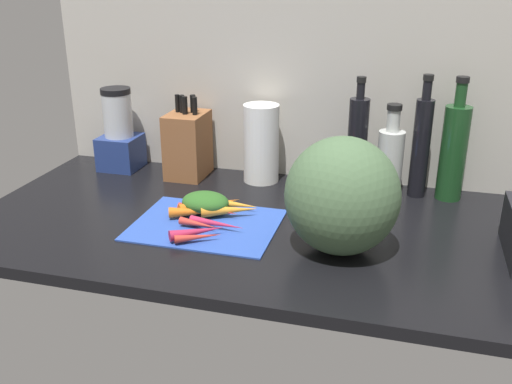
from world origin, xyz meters
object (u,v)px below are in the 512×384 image
carrot_0 (197,232)px  cutting_board (206,224)px  winter_squash (342,196)px  carrot_2 (196,212)px  carrot_5 (198,237)px  carrot_8 (229,210)px  blender_appliance (119,135)px  carrot_1 (238,205)px  paper_towel_roll (261,144)px  bottle_2 (421,145)px  carrot_3 (210,204)px  carrot_7 (198,224)px  bottle_1 (390,159)px  carrot_4 (208,210)px  bottle_0 (357,144)px  knife_block (188,144)px  carrot_6 (217,224)px  bottle_3 (454,150)px

carrot_0 → cutting_board: bearing=95.7°
winter_squash → carrot_2: bearing=168.7°
carrot_5 → carrot_8: size_ratio=0.75×
carrot_8 → blender_appliance: (-47.43, 29.93, 9.03)cm
carrot_1 → carrot_5: carrot_1 is taller
carrot_5 → paper_towel_roll: 48.02cm
winter_squash → bottle_2: 44.74cm
carrot_5 → carrot_3: bearing=100.6°
paper_towel_roll → carrot_7: bearing=-98.7°
bottle_1 → winter_squash: bearing=-102.6°
carrot_5 → carrot_0: bearing=114.3°
carrot_0 → carrot_8: (3.85, 14.04, 0.33)cm
cutting_board → carrot_0: carrot_0 is taller
carrot_4 → carrot_7: size_ratio=1.60×
carrot_5 → blender_appliance: 64.76cm
winter_squash → bottle_0: (-0.79, 39.55, 0.75)cm
carrot_5 → knife_block: 50.15cm
carrot_6 → cutting_board: bearing=149.7°
carrot_7 → winter_squash: 38.23cm
carrot_4 → carrot_5: 15.67cm
winter_squash → blender_appliance: (-78.16, 40.48, -2.44)cm
bottle_1 → bottle_2: bottle_2 is taller
cutting_board → blender_appliance: bearing=140.3°
carrot_1 → carrot_6: carrot_1 is taller
carrot_2 → bottle_3: (65.34, 33.75, 12.29)cm
carrot_8 → carrot_0: bearing=-105.3°
carrot_6 → bottle_3: size_ratio=0.42×
carrot_3 → carrot_4: 3.53cm
cutting_board → bottle_2: (52.56, 36.32, 14.96)cm
knife_block → bottle_2: size_ratio=0.73×
carrot_0 → carrot_5: 2.28cm
cutting_board → bottle_1: bearing=38.1°
carrot_4 → bottle_0: size_ratio=0.49×
carrot_0 → bottle_0: size_ratio=0.40×
paper_towel_roll → bottle_2: bearing=0.1°
carrot_2 → knife_block: size_ratio=0.55×
paper_towel_roll → bottle_2: bottle_2 is taller
carrot_0 → carrot_6: size_ratio=0.93×
carrot_4 → carrot_8: bearing=6.9°
carrot_8 → bottle_2: (47.87, 30.75, 12.85)cm
cutting_board → blender_appliance: (-42.73, 35.50, 11.15)cm
carrot_7 → knife_block: (-17.57, 38.07, 8.66)cm
carrot_5 → carrot_7: 7.48cm
carrot_0 → bottle_1: 61.88cm
carrot_3 → blender_appliance: size_ratio=0.65×
paper_towel_roll → bottle_2: (47.29, 0.08, 3.24)cm
carrot_3 → carrot_5: (3.53, -18.86, -0.49)cm
carrot_2 → carrot_6: (7.63, -5.13, -0.32)cm
carrot_0 → carrot_3: bearing=98.8°
carrot_6 → knife_block: size_ratio=0.57×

